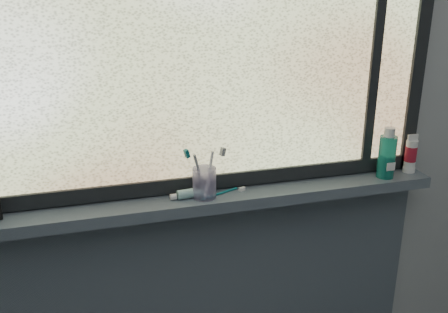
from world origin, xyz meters
TOP-DOWN VIEW (x-y plane):
  - wall_back at (0.00, 1.30)m, footprint 3.00×0.01m
  - windowsill at (0.00, 1.23)m, footprint 1.62×0.14m
  - window_pane at (0.00, 1.28)m, footprint 1.50×0.01m
  - frame_bottom at (0.00, 1.28)m, footprint 1.60×0.03m
  - frame_right at (0.78, 1.28)m, footprint 0.05×0.03m
  - frame_mullion at (0.60, 1.28)m, footprint 0.03×0.03m
  - toothpaste_tube at (-0.07, 1.23)m, footprint 0.18×0.04m
  - toothbrush_cup at (-0.03, 1.22)m, footprint 0.10×0.10m
  - toothbrush_lying at (0.03, 1.23)m, footprint 0.17×0.08m
  - mouthwash_bottle at (0.65, 1.21)m, footprint 0.07×0.07m
  - cream_tube at (0.77, 1.23)m, footprint 0.05×0.05m

SIDE VIEW (x-z plane):
  - windowsill at x=0.00m, z-range 0.98..1.02m
  - toothbrush_lying at x=0.03m, z-range 1.02..1.03m
  - toothpaste_tube at x=-0.07m, z-range 1.02..1.05m
  - frame_bottom at x=0.00m, z-range 1.02..1.07m
  - toothbrush_cup at x=-0.03m, z-range 1.02..1.12m
  - cream_tube at x=0.77m, z-range 1.05..1.15m
  - mouthwash_bottle at x=0.65m, z-range 1.04..1.19m
  - wall_back at x=0.00m, z-range 0.00..2.50m
  - frame_right at x=0.78m, z-range 0.98..2.08m
  - window_pane at x=0.00m, z-range 1.03..2.03m
  - frame_mullion at x=0.60m, z-range 1.03..2.03m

